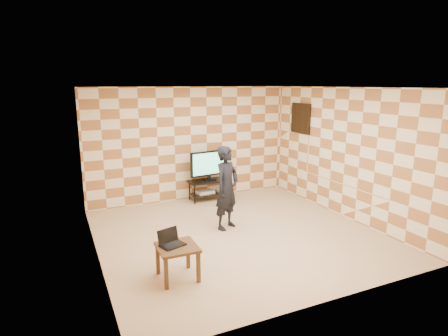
{
  "coord_description": "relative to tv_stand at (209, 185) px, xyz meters",
  "views": [
    {
      "loc": [
        -2.98,
        -5.9,
        2.77
      ],
      "look_at": [
        0.0,
        0.6,
        1.15
      ],
      "focal_mm": 30.0,
      "sensor_mm": 36.0,
      "label": 1
    }
  ],
  "objects": [
    {
      "name": "game_console",
      "position": [
        0.32,
        -0.01,
        -0.17
      ],
      "size": [
        0.24,
        0.19,
        0.05
      ],
      "primitive_type": "cube",
      "rotation": [
        0.0,
        0.0,
        0.07
      ],
      "color": "silver",
      "rests_on": "tv_stand"
    },
    {
      "name": "tv_stand",
      "position": [
        0.0,
        0.0,
        0.0
      ],
      "size": [
        1.01,
        0.45,
        0.5
      ],
      "color": "black",
      "rests_on": "floor"
    },
    {
      "name": "laptop",
      "position": [
        -1.92,
        -3.2,
        0.18
      ],
      "size": [
        0.4,
        0.36,
        0.23
      ],
      "color": "black",
      "rests_on": "side_table"
    },
    {
      "name": "floor",
      "position": [
        -0.33,
        -2.18,
        -0.37
      ],
      "size": [
        5.0,
        5.0,
        0.0
      ],
      "primitive_type": "plane",
      "color": "tan",
      "rests_on": "ground"
    },
    {
      "name": "wall_art",
      "position": [
        2.14,
        -0.63,
        1.58
      ],
      "size": [
        0.04,
        0.72,
        0.72
      ],
      "color": "black",
      "rests_on": "wall_right"
    },
    {
      "name": "person",
      "position": [
        -0.38,
        -1.81,
        0.45
      ],
      "size": [
        0.71,
        0.63,
        1.62
      ],
      "primitive_type": "imported",
      "rotation": [
        0.0,
        0.0,
        0.5
      ],
      "color": "black",
      "rests_on": "floor"
    },
    {
      "name": "wall_back",
      "position": [
        -0.33,
        0.32,
        0.98
      ],
      "size": [
        5.0,
        0.02,
        2.7
      ],
      "primitive_type": "cube",
      "color": "beige",
      "rests_on": "ground"
    },
    {
      "name": "wall_right",
      "position": [
        2.17,
        -2.18,
        0.98
      ],
      "size": [
        0.02,
        5.0,
        2.7
      ],
      "primitive_type": "cube",
      "color": "beige",
      "rests_on": "ground"
    },
    {
      "name": "wall_front",
      "position": [
        -0.33,
        -4.68,
        0.98
      ],
      "size": [
        5.0,
        0.02,
        2.7
      ],
      "primitive_type": "cube",
      "color": "beige",
      "rests_on": "ground"
    },
    {
      "name": "tv",
      "position": [
        -0.0,
        -0.0,
        0.53
      ],
      "size": [
        0.98,
        0.22,
        0.71
      ],
      "color": "black",
      "rests_on": "tv_stand"
    },
    {
      "name": "ceiling",
      "position": [
        -0.33,
        -2.18,
        2.33
      ],
      "size": [
        5.0,
        5.0,
        0.02
      ],
      "primitive_type": "cube",
      "color": "white",
      "rests_on": "wall_back"
    },
    {
      "name": "wall_left",
      "position": [
        -2.83,
        -2.18,
        0.98
      ],
      "size": [
        0.02,
        5.0,
        2.7
      ],
      "primitive_type": "cube",
      "color": "beige",
      "rests_on": "ground"
    },
    {
      "name": "side_table",
      "position": [
        -1.85,
        -3.28,
        0.05
      ],
      "size": [
        0.57,
        0.57,
        0.5
      ],
      "color": "#382310",
      "rests_on": "floor"
    },
    {
      "name": "dvd_player",
      "position": [
        -0.1,
        0.02,
        -0.16
      ],
      "size": [
        0.44,
        0.33,
        0.07
      ],
      "primitive_type": "cube",
      "rotation": [
        0.0,
        0.0,
        0.11
      ],
      "color": "silver",
      "rests_on": "tv_stand"
    }
  ]
}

